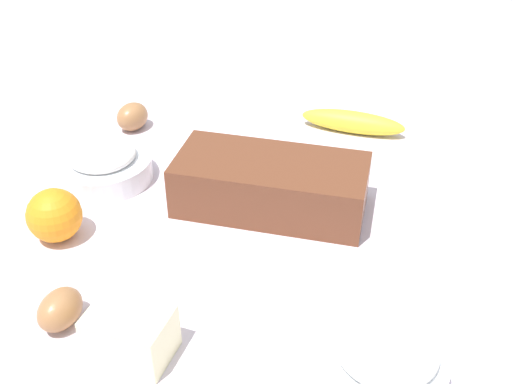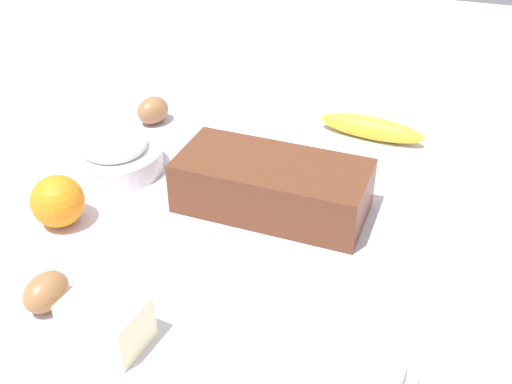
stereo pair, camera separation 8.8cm
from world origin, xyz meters
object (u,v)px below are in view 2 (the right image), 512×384
object	(u,v)px
butter_block	(106,321)
loaf_pan	(272,185)
banana	(371,128)
egg_near_butter	(46,292)
flour_bowl	(350,371)
sugar_bowl	(115,154)
egg_beside_bowl	(153,110)
orange_fruit	(58,201)

from	to	relation	value
butter_block	loaf_pan	bearing A→B (deg)	72.48
banana	egg_near_butter	size ratio (longest dim) A/B	3.05
flour_bowl	sugar_bowl	world-z (taller)	flour_bowl
egg_near_butter	sugar_bowl	bearing A→B (deg)	104.65
egg_near_butter	loaf_pan	bearing A→B (deg)	55.45
flour_bowl	egg_near_butter	bearing A→B (deg)	178.84
loaf_pan	banana	bearing A→B (deg)	71.06
sugar_bowl	egg_near_butter	xyz separation A→B (m)	(0.08, -0.31, -0.01)
banana	butter_block	world-z (taller)	butter_block
sugar_bowl	butter_block	distance (m)	0.38
flour_bowl	egg_beside_bowl	distance (m)	0.68
orange_fruit	egg_beside_bowl	world-z (taller)	orange_fruit
banana	orange_fruit	xyz separation A→B (m)	(-0.38, -0.40, 0.02)
sugar_bowl	orange_fruit	size ratio (longest dim) A/B	2.02
banana	sugar_bowl	bearing A→B (deg)	-147.22
butter_block	flour_bowl	bearing A→B (deg)	3.59
egg_beside_bowl	loaf_pan	bearing A→B (deg)	-33.19
egg_near_butter	butter_block	bearing A→B (deg)	-14.13
flour_bowl	orange_fruit	bearing A→B (deg)	160.82
sugar_bowl	orange_fruit	distance (m)	0.16
butter_block	egg_beside_bowl	size ratio (longest dim) A/B	1.39
banana	flour_bowl	bearing A→B (deg)	-82.37
butter_block	egg_near_butter	size ratio (longest dim) A/B	1.45
banana	butter_block	distance (m)	0.61
egg_beside_bowl	orange_fruit	bearing A→B (deg)	-87.13
flour_bowl	sugar_bowl	bearing A→B (deg)	145.25
sugar_bowl	orange_fruit	bearing A→B (deg)	-90.81
loaf_pan	flour_bowl	world-z (taller)	loaf_pan
flour_bowl	butter_block	bearing A→B (deg)	-176.41
loaf_pan	banana	xyz separation A→B (m)	(0.10, 0.27, -0.02)
flour_bowl	banana	world-z (taller)	flour_bowl
loaf_pan	egg_beside_bowl	world-z (taller)	loaf_pan
loaf_pan	butter_block	xyz separation A→B (m)	(-0.10, -0.31, -0.01)
orange_fruit	egg_near_butter	world-z (taller)	orange_fruit
banana	egg_near_butter	distance (m)	0.63
butter_block	banana	bearing A→B (deg)	70.85
banana	orange_fruit	size ratio (longest dim) A/B	2.49
loaf_pan	sugar_bowl	xyz separation A→B (m)	(-0.28, 0.02, -0.01)
loaf_pan	flour_bowl	size ratio (longest dim) A/B	2.13
loaf_pan	sugar_bowl	size ratio (longest dim) A/B	1.85
flour_bowl	banana	xyz separation A→B (m)	(-0.07, 0.56, -0.01)
butter_block	egg_near_butter	world-z (taller)	butter_block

